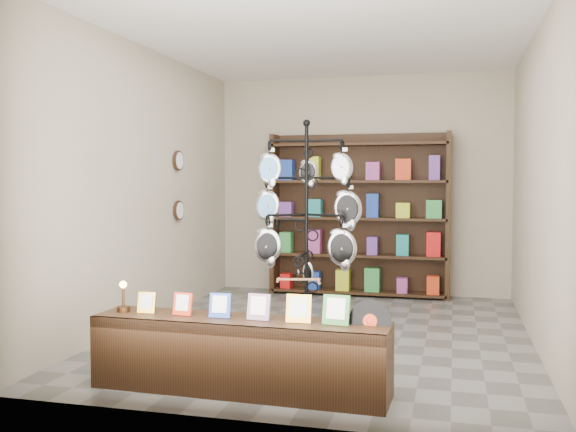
{
  "coord_description": "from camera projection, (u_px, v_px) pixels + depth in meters",
  "views": [
    {
      "loc": [
        1.25,
        -6.36,
        1.54
      ],
      "look_at": [
        -0.14,
        -1.0,
        1.25
      ],
      "focal_mm": 40.0,
      "sensor_mm": 36.0,
      "label": 1
    }
  ],
  "objects": [
    {
      "name": "display_tree",
      "position": [
        307.0,
        215.0,
        6.05
      ],
      "size": [
        1.09,
        1.01,
        2.13
      ],
      "rotation": [
        0.0,
        0.0,
        0.15
      ],
      "color": "black",
      "rests_on": "ground"
    },
    {
      "name": "wall_clocks",
      "position": [
        179.0,
        186.0,
        7.73
      ],
      "size": [
        0.03,
        0.24,
        0.84
      ],
      "color": "black",
      "rests_on": "ground"
    },
    {
      "name": "ground",
      "position": [
        326.0,
        333.0,
        6.54
      ],
      "size": [
        5.0,
        5.0,
        0.0
      ],
      "primitive_type": "plane",
      "color": "slate",
      "rests_on": "ground"
    },
    {
      "name": "room_envelope",
      "position": [
        326.0,
        151.0,
        6.44
      ],
      "size": [
        5.0,
        5.0,
        5.0
      ],
      "color": "#B3A890",
      "rests_on": "ground"
    },
    {
      "name": "back_shelving",
      "position": [
        359.0,
        220.0,
        8.71
      ],
      "size": [
        2.42,
        0.36,
        2.2
      ],
      "color": "black",
      "rests_on": "ground"
    },
    {
      "name": "front_shelf",
      "position": [
        240.0,
        355.0,
        4.7
      ],
      "size": [
        2.22,
        0.51,
        0.78
      ],
      "rotation": [
        0.0,
        0.0,
        -0.03
      ],
      "color": "black",
      "rests_on": "ground"
    }
  ]
}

